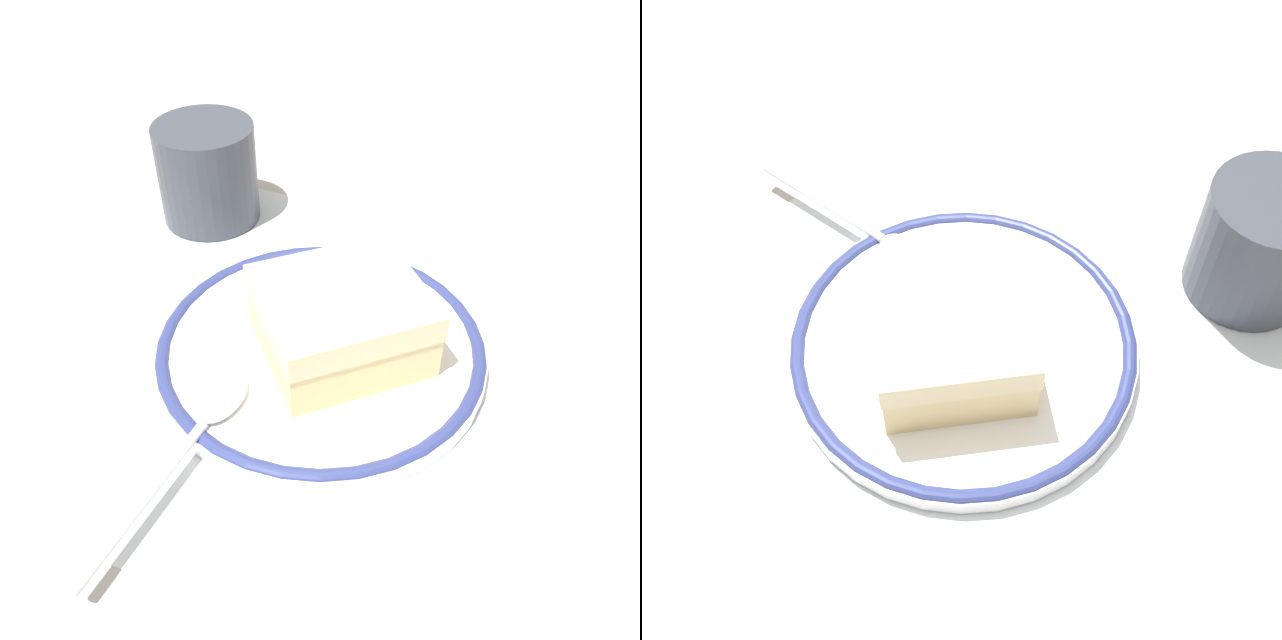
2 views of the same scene
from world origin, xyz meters
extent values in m
plane|color=#B7B2A8|center=(0.00, 0.00, 0.00)|extent=(2.40, 2.40, 0.00)
cube|color=silver|center=(0.00, 0.00, 0.00)|extent=(0.43, 0.33, 0.00)
cylinder|color=white|center=(0.01, 0.00, 0.01)|extent=(0.20, 0.20, 0.01)
torus|color=navy|center=(0.01, 0.00, 0.01)|extent=(0.20, 0.20, 0.01)
cube|color=beige|center=(0.00, 0.00, 0.03)|extent=(0.12, 0.12, 0.03)
cube|color=beige|center=(0.00, 0.00, 0.05)|extent=(0.12, 0.12, 0.02)
ellipsoid|color=silver|center=(0.04, 0.06, 0.02)|extent=(0.02, 0.04, 0.01)
cylinder|color=silver|center=(0.05, 0.14, 0.02)|extent=(0.01, 0.10, 0.01)
cylinder|color=#383D47|center=(0.15, -0.11, 0.04)|extent=(0.08, 0.08, 0.08)
cylinder|color=#B7722D|center=(0.15, -0.11, 0.02)|extent=(0.07, 0.07, 0.04)
camera|label=1|loc=(-0.10, 0.27, 0.29)|focal=37.17mm
camera|label=2|loc=(-0.21, -0.15, 0.41)|focal=47.04mm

